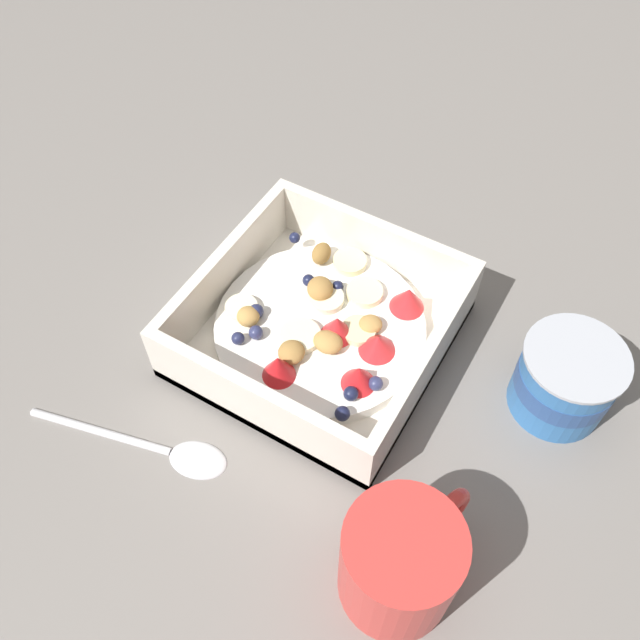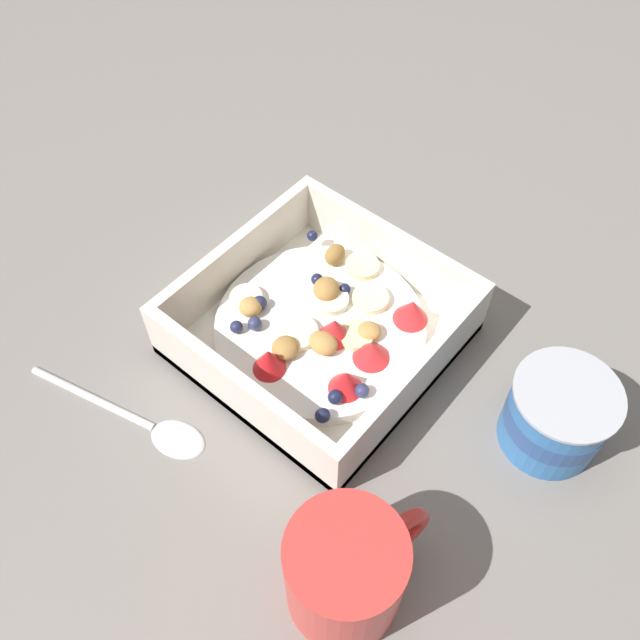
{
  "view_description": "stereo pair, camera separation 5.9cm",
  "coord_description": "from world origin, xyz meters",
  "views": [
    {
      "loc": [
        0.32,
        0.16,
        0.5
      ],
      "look_at": [
        0.02,
        -0.02,
        0.03
      ],
      "focal_mm": 38.28,
      "sensor_mm": 36.0,
      "label": 1
    },
    {
      "loc": [
        0.28,
        0.21,
        0.5
      ],
      "look_at": [
        0.02,
        -0.02,
        0.03
      ],
      "focal_mm": 38.28,
      "sensor_mm": 36.0,
      "label": 2
    }
  ],
  "objects": [
    {
      "name": "ground_plane",
      "position": [
        0.0,
        0.0,
        0.0
      ],
      "size": [
        2.4,
        2.4,
        0.0
      ],
      "primitive_type": "plane",
      "color": "gray"
    },
    {
      "name": "fruit_bowl",
      "position": [
        0.02,
        -0.02,
        0.02
      ],
      "size": [
        0.21,
        0.21,
        0.06
      ],
      "color": "white",
      "rests_on": "ground"
    },
    {
      "name": "spoon",
      "position": [
        0.17,
        -0.07,
        0.0
      ],
      "size": [
        0.06,
        0.17,
        0.01
      ],
      "color": "silver",
      "rests_on": "ground"
    },
    {
      "name": "yogurt_cup",
      "position": [
        -0.03,
        0.18,
        0.04
      ],
      "size": [
        0.08,
        0.08,
        0.07
      ],
      "color": "#3370B7",
      "rests_on": "ground"
    },
    {
      "name": "coffee_mug",
      "position": [
        0.17,
        0.13,
        0.05
      ],
      "size": [
        0.11,
        0.08,
        0.09
      ],
      "color": "red",
      "rests_on": "ground"
    }
  ]
}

